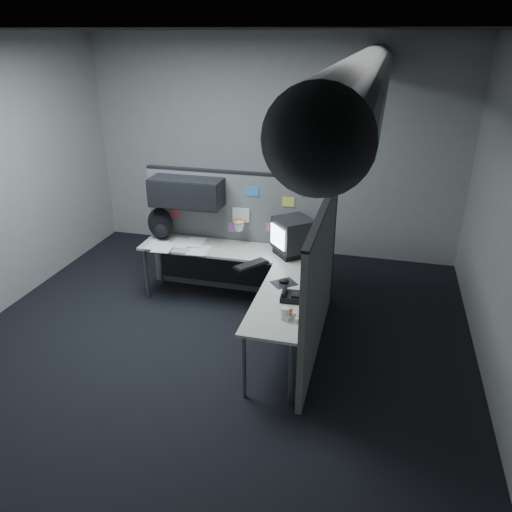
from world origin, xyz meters
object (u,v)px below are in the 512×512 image
(phone, at_px, (290,296))
(backpack, at_px, (160,224))
(monitor, at_px, (293,236))
(keyboard, at_px, (251,265))
(desk, at_px, (244,269))

(phone, distance_m, backpack, 2.27)
(monitor, xyz_separation_m, backpack, (-1.75, 0.08, -0.04))
(monitor, bearing_deg, keyboard, -127.49)
(keyboard, bearing_deg, phone, -57.18)
(phone, bearing_deg, desk, 138.39)
(desk, relative_size, phone, 10.37)
(monitor, bearing_deg, backpack, -178.47)
(keyboard, xyz_separation_m, phone, (0.58, -0.65, 0.02))
(monitor, relative_size, backpack, 1.38)
(monitor, height_order, keyboard, monitor)
(desk, height_order, phone, phone)
(desk, height_order, backpack, backpack)
(phone, bearing_deg, monitor, 106.26)
(monitor, distance_m, phone, 1.13)
(keyboard, height_order, backpack, backpack)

